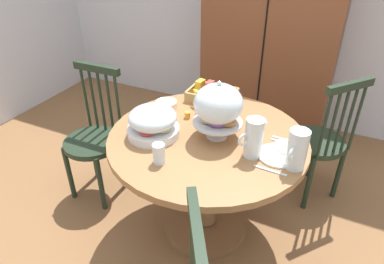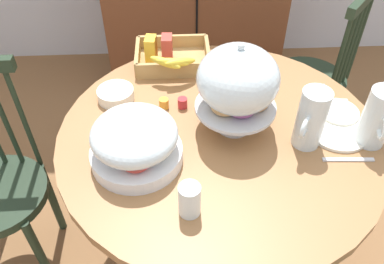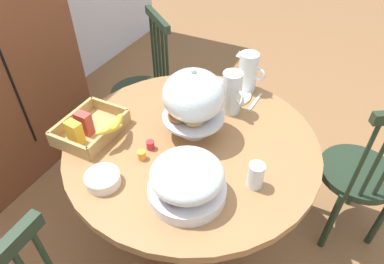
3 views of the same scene
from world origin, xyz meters
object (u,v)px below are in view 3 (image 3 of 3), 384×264
Objects in this scene: milk_pitcher at (232,94)px; windsor_chair_facing_door at (144,92)px; drinking_glass at (256,175)px; fruit_platter_covered at (187,180)px; dining_table at (192,174)px; windsor_chair_by_cabinet at (360,176)px; orange_juice_pitcher at (248,74)px; china_plate_small at (218,86)px; pastry_stand_with_dome at (193,98)px; china_plate_large at (230,94)px; cereal_bowl at (103,179)px; cereal_basket at (91,128)px.

windsor_chair_facing_door is at bearing 68.51° from milk_pitcher.
drinking_glass is at bearing -124.98° from windsor_chair_facing_door.
fruit_platter_covered reaches higher than drinking_glass.
dining_table is 0.88m from windsor_chair_by_cabinet.
china_plate_small is at bearing 114.22° from orange_juice_pitcher.
pastry_stand_with_dome is at bearing 158.94° from milk_pitcher.
pastry_stand_with_dome is at bearing 20.66° from dining_table.
milk_pitcher reaches higher than orange_juice_pitcher.
drinking_glass reaches higher than china_plate_large.
cereal_bowl is (-0.81, 0.97, 0.31)m from windsor_chair_by_cabinet.
windsor_chair_facing_door is at bearing 50.79° from pastry_stand_with_dome.
cereal_basket is at bearing 143.48° from orange_juice_pitcher.
fruit_platter_covered is at bearing -157.15° from pastry_stand_with_dome.
fruit_platter_covered is (-0.72, 0.64, 0.37)m from windsor_chair_by_cabinet.
dining_table is 7.67× the size of china_plate_small.
pastry_stand_with_dome is 0.49m from cereal_basket.
windsor_chair_facing_door is 6.50× the size of china_plate_small.
china_plate_small is at bearing 89.03° from windsor_chair_by_cabinet.
windsor_chair_by_cabinet is at bearing -63.16° from cereal_basket.
dining_table is 0.44m from milk_pitcher.
china_plate_small is (0.73, 0.19, -0.07)m from fruit_platter_covered.
drinking_glass is (-0.12, -0.34, 0.28)m from dining_table.
orange_juice_pitcher is 1.93× the size of drinking_glass.
cereal_bowl is (-0.89, 0.28, -0.07)m from orange_juice_pitcher.
pastry_stand_with_dome reaches higher than china_plate_small.
china_plate_small is (0.62, -0.36, -0.03)m from cereal_basket.
orange_juice_pitcher reaches higher than fruit_platter_covered.
fruit_platter_covered reaches higher than dining_table.
milk_pitcher reaches higher than cereal_bowl.
cereal_bowl is (-0.83, 0.14, 0.01)m from china_plate_small.
cereal_bowl is (-0.10, 0.32, -0.06)m from fruit_platter_covered.
pastry_stand_with_dome reaches higher than windsor_chair_by_cabinet.
milk_pitcher is at bearing 101.79° from windsor_chair_by_cabinet.
cereal_bowl is (-0.43, 0.18, -0.17)m from pastry_stand_with_dome.
orange_juice_pitcher reaches higher than china_plate_large.
windsor_chair_facing_door is 0.68m from china_plate_small.
orange_juice_pitcher reaches higher than cereal_bowl.
cereal_basket is (-0.17, 0.43, 0.27)m from dining_table.
china_plate_large is at bearing -15.69° from cereal_bowl.
windsor_chair_facing_door is at bearing 76.90° from china_plate_large.
cereal_bowl is at bearing 157.75° from milk_pitcher.
milk_pitcher is at bearing -139.60° from china_plate_small.
cereal_basket is 0.76m from drinking_glass.
orange_juice_pitcher is (0.51, -0.08, 0.32)m from dining_table.
dining_table is at bearing -130.96° from windsor_chair_facing_door.
windsor_chair_facing_door reaches higher than milk_pitcher.
fruit_platter_covered is (-0.29, -0.12, 0.31)m from dining_table.
windsor_chair_by_cabinet is at bearing -64.09° from pastry_stand_with_dome.
windsor_chair_facing_door is 4.58× the size of orange_juice_pitcher.
orange_juice_pitcher is at bearing -36.52° from cereal_basket.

